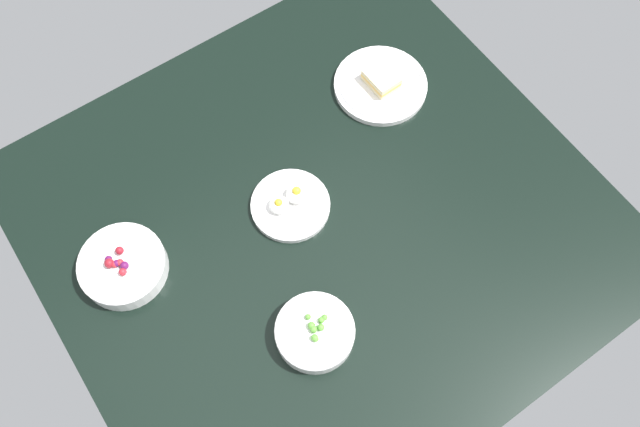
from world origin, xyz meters
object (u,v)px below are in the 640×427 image
(bowl_peas, at_px, (315,332))
(plate_sandwich, at_px, (381,84))
(plate_eggs, at_px, (290,204))
(bowl_berries, at_px, (123,266))

(bowl_peas, height_order, plate_sandwich, bowl_peas)
(plate_eggs, relative_size, plate_sandwich, 0.78)
(plate_eggs, xyz_separation_m, plate_sandwich, (-0.35, -0.14, -0.00))
(plate_eggs, height_order, bowl_berries, bowl_berries)
(bowl_berries, bearing_deg, plate_sandwich, -174.71)
(plate_eggs, distance_m, plate_sandwich, 0.38)
(plate_sandwich, bearing_deg, bowl_berries, 5.29)
(plate_eggs, bearing_deg, plate_sandwich, -158.20)
(bowl_peas, bearing_deg, plate_sandwich, -139.02)
(plate_sandwich, bearing_deg, bowl_peas, 40.98)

